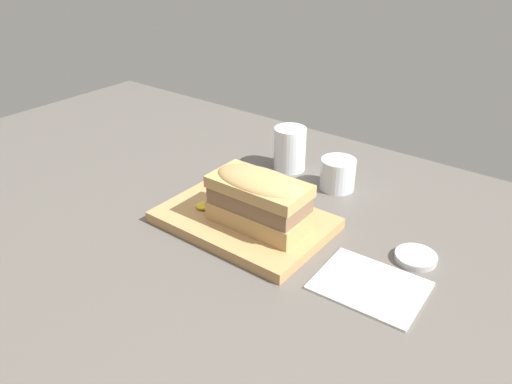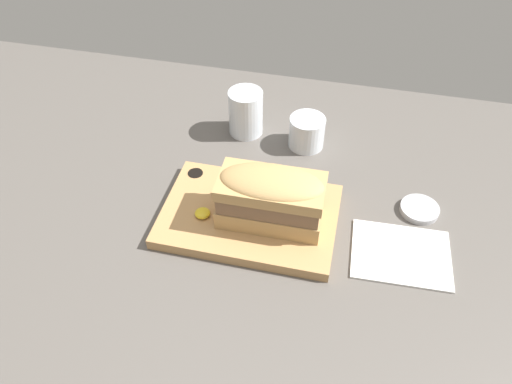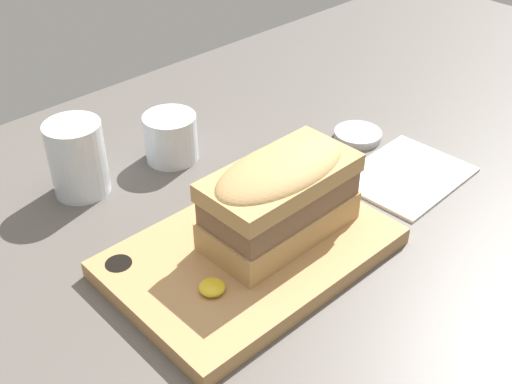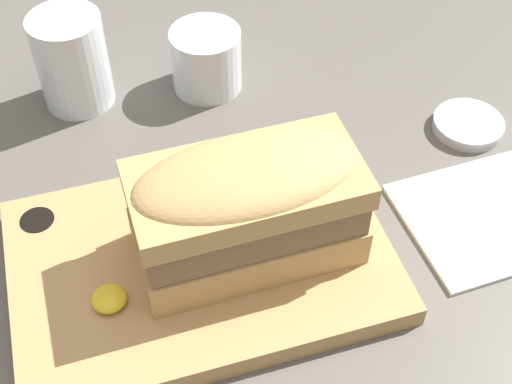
% 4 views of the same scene
% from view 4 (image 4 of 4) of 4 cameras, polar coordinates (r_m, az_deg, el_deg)
% --- Properties ---
extents(dining_table, '(1.88, 1.08, 0.02)m').
position_cam_4_polar(dining_table, '(0.58, 0.74, -10.00)').
color(dining_table, '#56514C').
rests_on(dining_table, ground).
extents(serving_board, '(0.31, 0.21, 0.02)m').
position_cam_4_polar(serving_board, '(0.59, -4.52, -5.48)').
color(serving_board, tan).
rests_on(serving_board, dining_table).
extents(sandwich, '(0.18, 0.09, 0.10)m').
position_cam_4_polar(sandwich, '(0.54, -0.66, -0.96)').
color(sandwich, tan).
rests_on(sandwich, serving_board).
extents(mustard_dollop, '(0.03, 0.03, 0.01)m').
position_cam_4_polar(mustard_dollop, '(0.56, -11.66, -8.36)').
color(mustard_dollop, gold).
rests_on(mustard_dollop, serving_board).
extents(water_glass, '(0.07, 0.07, 0.10)m').
position_cam_4_polar(water_glass, '(0.74, -14.40, 9.74)').
color(water_glass, silver).
rests_on(water_glass, dining_table).
extents(wine_glass, '(0.07, 0.07, 0.07)m').
position_cam_4_polar(wine_glass, '(0.75, -3.99, 10.35)').
color(wine_glass, silver).
rests_on(wine_glass, dining_table).
extents(napkin, '(0.17, 0.13, 0.00)m').
position_cam_4_polar(napkin, '(0.67, 18.67, -1.67)').
color(napkin, white).
rests_on(napkin, dining_table).
extents(condiment_dish, '(0.07, 0.07, 0.01)m').
position_cam_4_polar(condiment_dish, '(0.74, 16.60, 5.17)').
color(condiment_dish, '#B2B2B7').
rests_on(condiment_dish, dining_table).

